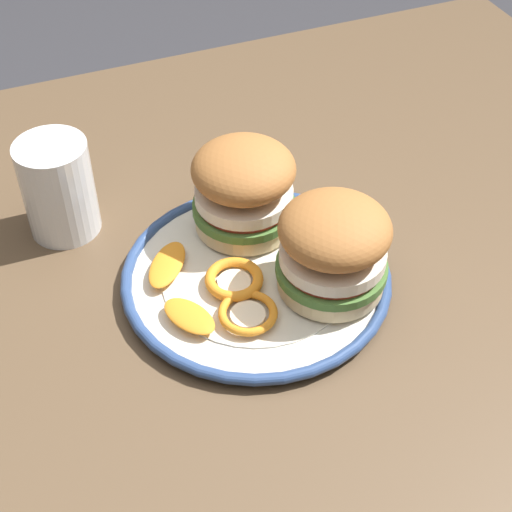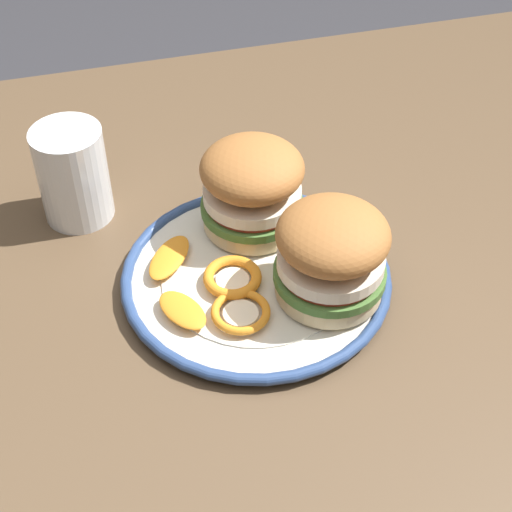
# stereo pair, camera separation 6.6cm
# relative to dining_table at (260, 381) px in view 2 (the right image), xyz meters

# --- Properties ---
(dining_table) EXTENTS (1.22, 1.07, 0.76)m
(dining_table) POSITION_rel_dining_table_xyz_m (0.00, 0.00, 0.00)
(dining_table) COLOR brown
(dining_table) RESTS_ON ground
(dinner_plate) EXTENTS (0.28, 0.28, 0.02)m
(dinner_plate) POSITION_rel_dining_table_xyz_m (-0.01, -0.05, 0.10)
(dinner_plate) COLOR silver
(dinner_plate) RESTS_ON dining_table
(sandwich_half_left) EXTENTS (0.14, 0.14, 0.10)m
(sandwich_half_left) POSITION_rel_dining_table_xyz_m (-0.03, -0.13, 0.16)
(sandwich_half_left) COLOR beige
(sandwich_half_left) RESTS_ON dinner_plate
(sandwich_half_right) EXTENTS (0.13, 0.13, 0.10)m
(sandwich_half_right) POSITION_rel_dining_table_xyz_m (-0.07, -0.01, 0.16)
(sandwich_half_right) COLOR beige
(sandwich_half_right) RESTS_ON dinner_plate
(orange_peel_curled) EXTENTS (0.08, 0.08, 0.01)m
(orange_peel_curled) POSITION_rel_dining_table_xyz_m (0.02, 0.00, 0.12)
(orange_peel_curled) COLOR orange
(orange_peel_curled) RESTS_ON dinner_plate
(orange_peel_strip_long) EXTENTS (0.07, 0.08, 0.01)m
(orange_peel_strip_long) POSITION_rel_dining_table_xyz_m (0.07, -0.09, 0.12)
(orange_peel_strip_long) COLOR orange
(orange_peel_strip_long) RESTS_ON dinner_plate
(orange_peel_strip_short) EXTENTS (0.06, 0.07, 0.01)m
(orange_peel_strip_short) POSITION_rel_dining_table_xyz_m (0.07, -0.02, 0.12)
(orange_peel_strip_short) COLOR orange
(orange_peel_strip_short) RESTS_ON dinner_plate
(orange_peel_small_curl) EXTENTS (0.07, 0.07, 0.01)m
(orange_peel_small_curl) POSITION_rel_dining_table_xyz_m (0.02, -0.05, 0.12)
(orange_peel_small_curl) COLOR orange
(orange_peel_small_curl) RESTS_ON dinner_plate
(drinking_glass) EXTENTS (0.08, 0.08, 0.11)m
(drinking_glass) POSITION_rel_dining_table_xyz_m (0.15, -0.22, 0.14)
(drinking_glass) COLOR white
(drinking_glass) RESTS_ON dining_table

